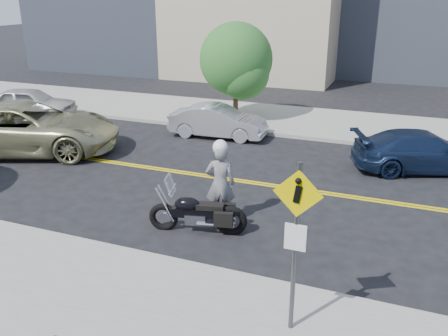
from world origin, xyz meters
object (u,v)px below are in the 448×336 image
pedestrian_sign (296,233)px  motorcyclist (220,182)px  motorcycle (198,205)px  suv (27,128)px  parked_car_silver (218,121)px  parked_car_white (30,103)px  parked_car_blue (423,151)px

pedestrian_sign → motorcyclist: bearing=127.2°
motorcycle → motorcyclist: bearing=53.7°
suv → parked_car_silver: size_ratio=1.66×
parked_car_white → parked_car_blue: size_ratio=0.92×
parked_car_white → parked_car_silver: size_ratio=1.07×
parked_car_white → motorcyclist: bearing=-136.0°
motorcycle → parked_car_white: size_ratio=0.56×
motorcycle → suv: (-8.24, 3.34, 0.19)m
pedestrian_sign → parked_car_blue: (2.07, 9.37, -1.31)m
motorcycle → parked_car_blue: bearing=38.3°
suv → parked_car_white: 5.29m
motorcycle → parked_car_white: 13.83m
motorcyclist → suv: size_ratio=0.34×
pedestrian_sign → motorcycle: size_ratio=1.29×
parked_car_blue → parked_car_silver: bearing=60.1°
parked_car_blue → pedestrian_sign: bearing=145.8°
suv → parked_car_silver: 7.12m
suv → parked_car_white: suv is taller
motorcycle → suv: size_ratio=0.36×
pedestrian_sign → motorcycle: 4.33m
parked_car_silver → parked_car_blue: (7.64, -1.10, 0.01)m
motorcyclist → parked_car_blue: size_ratio=0.48×
parked_car_silver → motorcycle: bearing=-165.1°
parked_car_white → pedestrian_sign: bearing=-141.9°
motorcycle → parked_car_silver: 8.04m
motorcyclist → parked_car_blue: 7.53m
parked_car_white → motorcycle: bearing=-139.2°
motorcyclist → parked_car_silver: motorcyclist is taller
motorcycle → suv: 8.89m
motorcycle → parked_car_white: bearing=134.4°
suv → parked_car_silver: suv is taller
suv → parked_car_white: (-3.51, 3.95, -0.19)m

